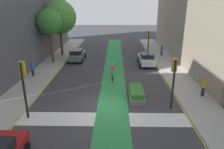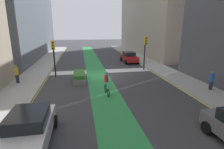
{
  "view_description": "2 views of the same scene",
  "coord_description": "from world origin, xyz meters",
  "px_view_note": "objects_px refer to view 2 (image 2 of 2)",
  "views": [
    {
      "loc": [
        0.79,
        -14.75,
        7.81
      ],
      "look_at": [
        0.46,
        4.7,
        0.97
      ],
      "focal_mm": 33.43,
      "sensor_mm": 36.0,
      "label": 1
    },
    {
      "loc": [
        2.39,
        18.83,
        5.18
      ],
      "look_at": [
        -0.3,
        3.79,
        1.1
      ],
      "focal_mm": 28.45,
      "sensor_mm": 36.0,
      "label": 2
    }
  ],
  "objects_px": {
    "car_red_left_near": "(129,57)",
    "median_planter": "(79,77)",
    "cyclist_in_lane": "(107,83)",
    "car_white_right_far": "(29,129)",
    "pedestrian_sidewalk_left_a": "(212,80)",
    "traffic_signal_near_right": "(53,52)",
    "pedestrian_sidewalk_right_a": "(17,74)",
    "traffic_signal_near_left": "(145,47)"
  },
  "relations": [
    {
      "from": "traffic_signal_near_right",
      "to": "cyclist_in_lane",
      "type": "distance_m",
      "value": 7.69
    },
    {
      "from": "traffic_signal_near_left",
      "to": "car_white_right_far",
      "type": "xyz_separation_m",
      "value": [
        10.19,
        13.09,
        -2.07
      ]
    },
    {
      "from": "pedestrian_sidewalk_left_a",
      "to": "median_planter",
      "type": "relative_size",
      "value": 0.51
    },
    {
      "from": "car_red_left_near",
      "to": "pedestrian_sidewalk_right_a",
      "type": "relative_size",
      "value": 2.48
    },
    {
      "from": "traffic_signal_near_right",
      "to": "pedestrian_sidewalk_right_a",
      "type": "xyz_separation_m",
      "value": [
        3.16,
        1.83,
        -1.71
      ]
    },
    {
      "from": "car_white_right_far",
      "to": "pedestrian_sidewalk_left_a",
      "type": "relative_size",
      "value": 2.66
    },
    {
      "from": "cyclist_in_lane",
      "to": "car_red_left_near",
      "type": "bearing_deg",
      "value": -112.8
    },
    {
      "from": "traffic_signal_near_left",
      "to": "car_red_left_near",
      "type": "distance_m",
      "value": 5.7
    },
    {
      "from": "traffic_signal_near_right",
      "to": "median_planter",
      "type": "bearing_deg",
      "value": 145.94
    },
    {
      "from": "pedestrian_sidewalk_right_a",
      "to": "traffic_signal_near_left",
      "type": "bearing_deg",
      "value": -165.87
    },
    {
      "from": "car_red_left_near",
      "to": "pedestrian_sidewalk_right_a",
      "type": "height_order",
      "value": "pedestrian_sidewalk_right_a"
    },
    {
      "from": "pedestrian_sidewalk_left_a",
      "to": "traffic_signal_near_left",
      "type": "bearing_deg",
      "value": -71.46
    },
    {
      "from": "traffic_signal_near_right",
      "to": "cyclist_in_lane",
      "type": "bearing_deg",
      "value": 128.36
    },
    {
      "from": "median_planter",
      "to": "traffic_signal_near_right",
      "type": "bearing_deg",
      "value": -34.06
    },
    {
      "from": "traffic_signal_near_right",
      "to": "traffic_signal_near_left",
      "type": "distance_m",
      "value": 10.63
    },
    {
      "from": "car_white_right_far",
      "to": "pedestrian_sidewalk_right_a",
      "type": "relative_size",
      "value": 2.47
    },
    {
      "from": "car_red_left_near",
      "to": "pedestrian_sidewalk_left_a",
      "type": "height_order",
      "value": "pedestrian_sidewalk_left_a"
    },
    {
      "from": "pedestrian_sidewalk_right_a",
      "to": "car_red_left_near",
      "type": "bearing_deg",
      "value": -146.46
    },
    {
      "from": "traffic_signal_near_left",
      "to": "pedestrian_sidewalk_left_a",
      "type": "relative_size",
      "value": 2.58
    },
    {
      "from": "traffic_signal_near_left",
      "to": "median_planter",
      "type": "relative_size",
      "value": 1.32
    },
    {
      "from": "traffic_signal_near_right",
      "to": "car_white_right_far",
      "type": "distance_m",
      "value": 11.65
    },
    {
      "from": "car_white_right_far",
      "to": "median_planter",
      "type": "height_order",
      "value": "car_white_right_far"
    },
    {
      "from": "median_planter",
      "to": "pedestrian_sidewalk_right_a",
      "type": "bearing_deg",
      "value": 1.31
    },
    {
      "from": "traffic_signal_near_left",
      "to": "pedestrian_sidewalk_right_a",
      "type": "distance_m",
      "value": 14.22
    },
    {
      "from": "car_white_right_far",
      "to": "car_red_left_near",
      "type": "bearing_deg",
      "value": -117.8
    },
    {
      "from": "pedestrian_sidewalk_left_a",
      "to": "median_planter",
      "type": "xyz_separation_m",
      "value": [
        10.76,
        -4.95,
        -0.55
      ]
    },
    {
      "from": "traffic_signal_near_right",
      "to": "car_red_left_near",
      "type": "xyz_separation_m",
      "value": [
        -10.01,
        -6.89,
        -1.93
      ]
    },
    {
      "from": "car_red_left_near",
      "to": "car_white_right_far",
      "type": "bearing_deg",
      "value": 62.2
    },
    {
      "from": "traffic_signal_near_right",
      "to": "cyclist_in_lane",
      "type": "height_order",
      "value": "traffic_signal_near_right"
    },
    {
      "from": "car_white_right_far",
      "to": "pedestrian_sidewalk_left_a",
      "type": "distance_m",
      "value": 13.84
    },
    {
      "from": "car_white_right_far",
      "to": "median_planter",
      "type": "distance_m",
      "value": 10.04
    },
    {
      "from": "car_red_left_near",
      "to": "median_planter",
      "type": "distance_m",
      "value": 11.41
    },
    {
      "from": "traffic_signal_near_right",
      "to": "cyclist_in_lane",
      "type": "relative_size",
      "value": 2.09
    },
    {
      "from": "cyclist_in_lane",
      "to": "pedestrian_sidewalk_left_a",
      "type": "height_order",
      "value": "cyclist_in_lane"
    },
    {
      "from": "traffic_signal_near_right",
      "to": "car_white_right_far",
      "type": "bearing_deg",
      "value": 91.57
    },
    {
      "from": "pedestrian_sidewalk_left_a",
      "to": "median_planter",
      "type": "bearing_deg",
      "value": -24.73
    },
    {
      "from": "median_planter",
      "to": "cyclist_in_lane",
      "type": "bearing_deg",
      "value": 117.01
    },
    {
      "from": "traffic_signal_near_left",
      "to": "cyclist_in_lane",
      "type": "xyz_separation_m",
      "value": [
        5.86,
        7.47,
        -1.9
      ]
    },
    {
      "from": "cyclist_in_lane",
      "to": "median_planter",
      "type": "bearing_deg",
      "value": -62.99
    },
    {
      "from": "car_red_left_near",
      "to": "median_planter",
      "type": "xyz_separation_m",
      "value": [
        7.48,
        8.6,
        -0.4
      ]
    },
    {
      "from": "pedestrian_sidewalk_left_a",
      "to": "cyclist_in_lane",
      "type": "bearing_deg",
      "value": -5.25
    },
    {
      "from": "car_red_left_near",
      "to": "pedestrian_sidewalk_left_a",
      "type": "bearing_deg",
      "value": 103.58
    }
  ]
}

